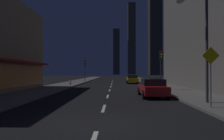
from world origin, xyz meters
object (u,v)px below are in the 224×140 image
(car_parked_far, at_px, (132,79))
(traffic_light_far_left, at_px, (85,66))
(traffic_light_near_right, at_px, (161,61))
(fire_hydrant_far_left, at_px, (70,83))
(pedestrian_crossing_sign, at_px, (211,71))
(street_lamp_right, at_px, (193,22))
(car_parked_near, at_px, (152,88))

(car_parked_far, bearing_deg, traffic_light_far_left, 154.32)
(car_parked_far, distance_m, traffic_light_near_right, 13.67)
(fire_hydrant_far_left, distance_m, pedestrian_crossing_sign, 20.95)
(street_lamp_right, bearing_deg, traffic_light_near_right, 89.22)
(car_parked_far, bearing_deg, pedestrian_crossing_sign, -85.20)
(traffic_light_far_left, xyz_separation_m, pedestrian_crossing_sign, (11.10, -28.17, -1.18))
(car_parked_far, xyz_separation_m, pedestrian_crossing_sign, (2.00, -23.80, 1.28))
(car_parked_far, height_order, fire_hydrant_far_left, car_parked_far)
(traffic_light_near_right, xyz_separation_m, traffic_light_far_left, (-11.00, 17.69, 0.00))
(fire_hydrant_far_left, xyz_separation_m, traffic_light_near_right, (11.40, -6.95, 2.74))
(traffic_light_far_left, xyz_separation_m, street_lamp_right, (10.88, -26.51, 1.87))
(car_parked_far, bearing_deg, fire_hydrant_far_left, -146.21)
(traffic_light_far_left, bearing_deg, street_lamp_right, -67.69)
(fire_hydrant_far_left, distance_m, street_lamp_right, 19.94)
(fire_hydrant_far_left, bearing_deg, car_parked_near, -51.87)
(car_parked_near, bearing_deg, street_lamp_right, -64.17)
(car_parked_near, xyz_separation_m, street_lamp_right, (1.78, -3.68, 4.33))
(car_parked_far, height_order, pedestrian_crossing_sign, pedestrian_crossing_sign)
(street_lamp_right, height_order, pedestrian_crossing_sign, street_lamp_right)
(fire_hydrant_far_left, bearing_deg, traffic_light_near_right, -31.39)
(traffic_light_near_right, bearing_deg, street_lamp_right, -90.78)
(street_lamp_right, bearing_deg, fire_hydrant_far_left, 125.56)
(street_lamp_right, bearing_deg, car_parked_near, 115.83)
(street_lamp_right, xyz_separation_m, pedestrian_crossing_sign, (0.22, -1.66, -3.05))
(car_parked_near, xyz_separation_m, fire_hydrant_far_left, (-9.50, 12.10, -0.29))
(traffic_light_near_right, bearing_deg, car_parked_far, 98.12)
(traffic_light_near_right, relative_size, pedestrian_crossing_sign, 1.33)
(car_parked_near, xyz_separation_m, traffic_light_near_right, (1.90, 5.15, 2.45))
(street_lamp_right, bearing_deg, traffic_light_far_left, 112.31)
(traffic_light_near_right, bearing_deg, traffic_light_far_left, 121.88)
(car_parked_far, relative_size, fire_hydrant_far_left, 6.48)
(street_lamp_right, distance_m, pedestrian_crossing_sign, 3.48)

